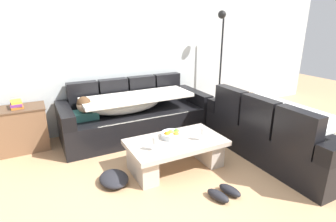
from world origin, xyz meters
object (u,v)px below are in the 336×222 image
(couch_near_window, at_px, (275,132))
(book_stack_on_cabinet, at_px, (16,105))
(wine_glass_near_right, at_px, (203,132))
(pair_of_shoes, at_px, (224,193))
(side_cabinet, at_px, (20,129))
(fruit_bowl, at_px, (172,135))
(wine_glass_near_left, at_px, (155,141))
(open_magazine, at_px, (200,133))
(floor_lamp, at_px, (220,59))
(crumpled_garment, at_px, (114,179))
(coffee_table, at_px, (176,151))
(couch_along_wall, at_px, (134,115))

(couch_near_window, xyz_separation_m, book_stack_on_cabinet, (-3.10, 1.77, 0.35))
(wine_glass_near_right, relative_size, pair_of_shoes, 0.47)
(side_cabinet, relative_size, book_stack_on_cabinet, 3.15)
(fruit_bowl, xyz_separation_m, wine_glass_near_left, (-0.34, -0.22, 0.07))
(couch_near_window, relative_size, open_magazine, 7.26)
(fruit_bowl, height_order, open_magazine, fruit_bowl)
(side_cabinet, height_order, floor_lamp, floor_lamp)
(crumpled_garment, bearing_deg, wine_glass_near_left, -17.00)
(book_stack_on_cabinet, relative_size, pair_of_shoes, 0.65)
(coffee_table, xyz_separation_m, side_cabinet, (-1.73, 1.45, 0.08))
(couch_near_window, height_order, wine_glass_near_left, couch_near_window)
(wine_glass_near_left, height_order, side_cabinet, side_cabinet)
(pair_of_shoes, bearing_deg, side_cabinet, 130.49)
(wine_glass_near_right, height_order, side_cabinet, side_cabinet)
(couch_along_wall, bearing_deg, wine_glass_near_left, -100.30)
(wine_glass_near_right, bearing_deg, wine_glass_near_left, 177.95)
(wine_glass_near_right, distance_m, pair_of_shoes, 0.77)
(coffee_table, xyz_separation_m, wine_glass_near_left, (-0.34, -0.13, 0.26))
(pair_of_shoes, bearing_deg, coffee_table, 102.35)
(wine_glass_near_left, distance_m, pair_of_shoes, 0.93)
(couch_near_window, bearing_deg, fruit_bowl, 73.68)
(couch_along_wall, relative_size, wine_glass_near_left, 14.07)
(couch_near_window, xyz_separation_m, side_cabinet, (-3.11, 1.77, -0.02))
(floor_lamp, xyz_separation_m, crumpled_garment, (-2.46, -1.31, -1.06))
(wine_glass_near_right, relative_size, book_stack_on_cabinet, 0.73)
(coffee_table, relative_size, fruit_bowl, 4.29)
(open_magazine, bearing_deg, floor_lamp, 62.86)
(couch_near_window, xyz_separation_m, wine_glass_near_left, (-1.72, 0.19, 0.16))
(fruit_bowl, height_order, pair_of_shoes, fruit_bowl)
(book_stack_on_cabinet, bearing_deg, side_cabinet, 173.69)
(open_magazine, height_order, crumpled_garment, open_magazine)
(fruit_bowl, relative_size, wine_glass_near_left, 1.69)
(couch_near_window, bearing_deg, book_stack_on_cabinet, 60.30)
(side_cabinet, bearing_deg, open_magazine, -33.98)
(open_magazine, relative_size, book_stack_on_cabinet, 1.22)
(couch_near_window, relative_size, side_cabinet, 2.82)
(wine_glass_near_left, height_order, floor_lamp, floor_lamp)
(coffee_table, bearing_deg, couch_along_wall, 94.40)
(couch_along_wall, distance_m, book_stack_on_cabinet, 1.68)
(fruit_bowl, bearing_deg, open_magazine, -8.06)
(couch_near_window, distance_m, floor_lamp, 1.84)
(couch_near_window, relative_size, wine_glass_near_left, 12.25)
(book_stack_on_cabinet, relative_size, floor_lamp, 0.12)
(side_cabinet, bearing_deg, couch_near_window, -29.65)
(open_magazine, distance_m, pair_of_shoes, 0.89)
(wine_glass_near_right, height_order, floor_lamp, floor_lamp)
(wine_glass_near_left, relative_size, side_cabinet, 0.23)
(couch_along_wall, bearing_deg, fruit_bowl, -85.44)
(couch_near_window, bearing_deg, crumpled_garment, 81.40)
(coffee_table, height_order, open_magazine, open_magazine)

